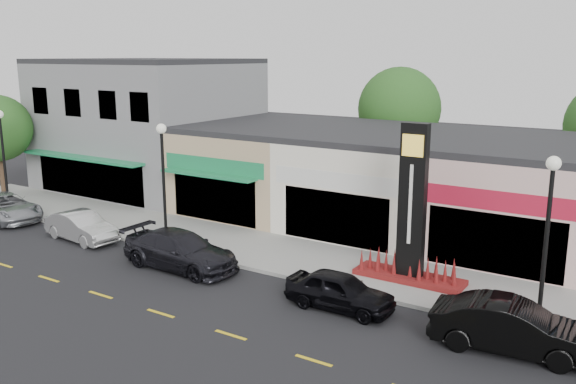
# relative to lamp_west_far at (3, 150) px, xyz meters

# --- Properties ---
(ground) EXTENTS (120.00, 120.00, 0.00)m
(ground) POSITION_rel_lamp_west_far_xyz_m (20.00, -2.50, -3.48)
(ground) COLOR black
(ground) RESTS_ON ground
(sidewalk) EXTENTS (52.00, 4.30, 0.15)m
(sidewalk) POSITION_rel_lamp_west_far_xyz_m (20.00, 1.85, -3.40)
(sidewalk) COLOR gray
(sidewalk) RESTS_ON ground
(curb) EXTENTS (52.00, 0.20, 0.15)m
(curb) POSITION_rel_lamp_west_far_xyz_m (20.00, -0.40, -3.40)
(curb) COLOR gray
(curb) RESTS_ON ground
(building_grey_2story) EXTENTS (12.00, 10.95, 8.30)m
(building_grey_2story) POSITION_rel_lamp_west_far_xyz_m (2.00, 8.98, 0.67)
(building_grey_2story) COLOR slate
(building_grey_2story) RESTS_ON ground
(shop_beige) EXTENTS (7.00, 10.85, 4.80)m
(shop_beige) POSITION_rel_lamp_west_far_xyz_m (11.50, 8.96, -1.08)
(shop_beige) COLOR tan
(shop_beige) RESTS_ON ground
(shop_cream) EXTENTS (7.00, 10.01, 4.80)m
(shop_cream) POSITION_rel_lamp_west_far_xyz_m (18.50, 8.97, -1.08)
(shop_cream) COLOR silver
(shop_cream) RESTS_ON ground
(shop_pink_w) EXTENTS (7.00, 10.01, 4.80)m
(shop_pink_w) POSITION_rel_lamp_west_far_xyz_m (25.50, 8.97, -1.08)
(shop_pink_w) COLOR beige
(shop_pink_w) RESTS_ON ground
(tree_rear_west) EXTENTS (5.20, 5.20, 7.83)m
(tree_rear_west) POSITION_rel_lamp_west_far_xyz_m (16.00, 17.00, 1.74)
(tree_rear_west) COLOR #382619
(tree_rear_west) RESTS_ON ground
(lamp_west_far) EXTENTS (0.44, 0.44, 5.47)m
(lamp_west_far) POSITION_rel_lamp_west_far_xyz_m (0.00, 0.00, 0.00)
(lamp_west_far) COLOR black
(lamp_west_far) RESTS_ON sidewalk
(lamp_west_near) EXTENTS (0.44, 0.44, 5.47)m
(lamp_west_near) POSITION_rel_lamp_west_far_xyz_m (12.00, 0.00, 0.00)
(lamp_west_near) COLOR black
(lamp_west_near) RESTS_ON sidewalk
(lamp_east_near) EXTENTS (0.44, 0.44, 5.47)m
(lamp_east_near) POSITION_rel_lamp_west_far_xyz_m (28.00, 0.00, 0.00)
(lamp_east_near) COLOR black
(lamp_east_near) RESTS_ON sidewalk
(pylon_sign) EXTENTS (4.20, 1.30, 6.00)m
(pylon_sign) POSITION_rel_lamp_west_far_xyz_m (23.00, 1.70, -1.20)
(pylon_sign) COLOR maroon
(pylon_sign) RESTS_ON sidewalk
(car_silver_suv) EXTENTS (3.08, 5.33, 1.40)m
(car_silver_suv) POSITION_rel_lamp_west_far_xyz_m (1.63, -1.23, -2.78)
(car_silver_suv) COLOR #979A9F
(car_silver_suv) RESTS_ON ground
(car_white_van) EXTENTS (1.82, 4.24, 1.36)m
(car_white_van) POSITION_rel_lamp_west_far_xyz_m (7.97, -1.45, -2.80)
(car_white_van) COLOR silver
(car_white_van) RESTS_ON ground
(car_dark_sedan) EXTENTS (2.18, 5.24, 1.51)m
(car_dark_sedan) POSITION_rel_lamp_west_far_xyz_m (14.49, -1.76, -2.72)
(car_dark_sedan) COLOR black
(car_dark_sedan) RESTS_ON ground
(car_black_sedan) EXTENTS (1.58, 3.86, 1.31)m
(car_black_sedan) POSITION_rel_lamp_west_far_xyz_m (21.91, -1.87, -2.82)
(car_black_sedan) COLOR black
(car_black_sedan) RESTS_ON ground
(car_black_conv) EXTENTS (2.14, 4.83, 1.54)m
(car_black_conv) POSITION_rel_lamp_west_far_xyz_m (27.61, -1.88, -2.71)
(car_black_conv) COLOR black
(car_black_conv) RESTS_ON ground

